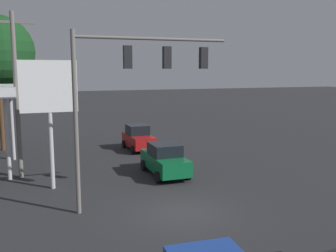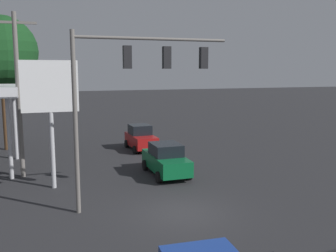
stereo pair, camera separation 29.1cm
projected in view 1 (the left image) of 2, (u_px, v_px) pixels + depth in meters
name	position (u px, v px, depth m)	size (l,w,h in m)	color
ground_plane	(183.00, 213.00, 16.68)	(200.00, 200.00, 0.00)	#262628
traffic_signal_assembly	(132.00, 79.00, 16.60)	(7.13, 0.43, 7.98)	slate
utility_pole	(16.00, 92.00, 21.42)	(2.40, 0.26, 9.54)	slate
price_sign	(49.00, 93.00, 19.35)	(2.91, 0.27, 6.80)	#B7B7BC
sedan_waiting	(165.00, 159.00, 22.55)	(2.08, 4.41, 1.93)	#0C592D
hatchback_crossing	(138.00, 138.00, 29.69)	(2.09, 3.87, 1.97)	maroon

